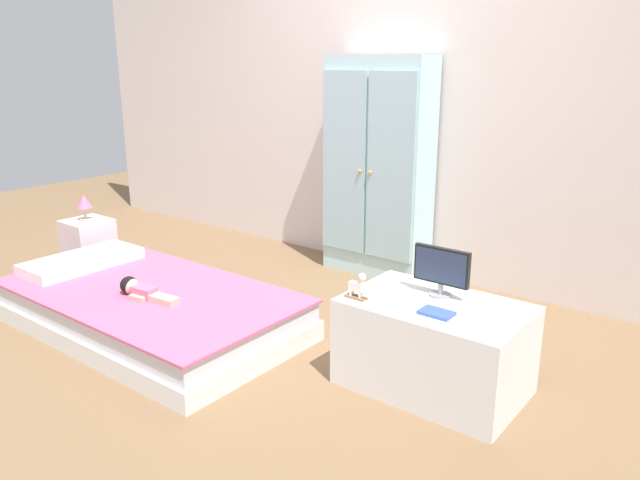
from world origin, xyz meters
The scene contains 12 objects.
ground_plane centered at (0.00, 0.00, -0.01)m, with size 10.00×10.00×0.02m, color brown.
back_wall centered at (0.00, 1.57, 1.35)m, with size 6.40×0.05×2.70m, color silver.
bed centered at (-0.57, -0.19, 0.11)m, with size 1.71×0.96×0.23m.
pillow centered at (-1.22, -0.19, 0.26)m, with size 0.32×0.69×0.07m, color white.
doll centered at (-0.53, -0.28, 0.27)m, with size 0.39×0.14×0.10m.
nightstand centered at (-1.66, 0.13, 0.19)m, with size 0.28×0.28×0.39m, color silver.
table_lamp centered at (-1.66, 0.13, 0.51)m, with size 0.11×0.11×0.18m.
wardrobe centered at (-0.10, 1.39, 0.74)m, with size 0.73×0.31×1.48m.
tv_stand centered at (0.99, 0.19, 0.21)m, with size 0.79×0.51×0.42m, color white.
tv_monitor centered at (0.96, 0.28, 0.55)m, with size 0.27×0.10×0.23m.
rocking_horse_toy centered at (0.68, 0.02, 0.48)m, with size 0.11×0.04×0.13m.
book_blue centered at (1.05, 0.08, 0.42)m, with size 0.14×0.09×0.01m, color blue.
Camera 1 is at (2.13, -2.11, 1.45)m, focal length 34.39 mm.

